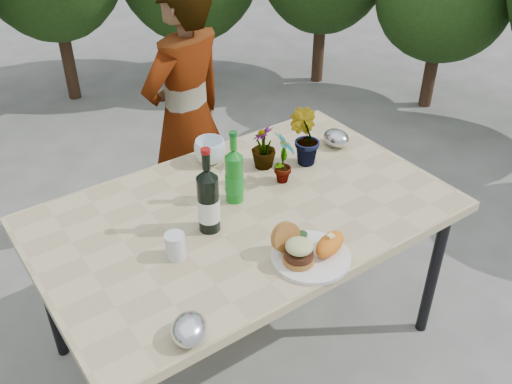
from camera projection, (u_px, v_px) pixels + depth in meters
ground at (246, 339)px, 2.66m from camera, size 80.00×80.00×0.00m
patio_table at (244, 221)px, 2.26m from camera, size 1.60×1.00×0.75m
shrub_hedge at (139, 9)px, 3.23m from camera, size 6.82×5.00×2.06m
dinner_plate at (311, 257)px, 1.99m from camera, size 0.28×0.28×0.01m
burger_stack at (296, 248)px, 1.95m from camera, size 0.11×0.16×0.11m
sweet_potato at (330, 244)px, 1.99m from camera, size 0.17×0.12×0.06m
grilled_veg at (298, 237)px, 2.05m from camera, size 0.08×0.05×0.03m
wine_bottle at (208, 201)px, 2.06m from camera, size 0.08×0.08×0.34m
sparkling_water at (234, 176)px, 2.22m from camera, size 0.07×0.07×0.31m
plastic_cup at (175, 246)px, 1.98m from camera, size 0.07×0.07×0.09m
seedling_left at (283, 158)px, 2.33m from camera, size 0.14×0.15×0.24m
seedling_mid at (304, 137)px, 2.45m from camera, size 0.16×0.17×0.25m
seedling_right at (264, 147)px, 2.44m from camera, size 0.15×0.15×0.20m
blue_bowl at (210, 151)px, 2.50m from camera, size 0.16×0.16×0.11m
foil_packet_left at (189, 329)px, 1.68m from camera, size 0.17×0.17×0.08m
foil_packet_right at (336, 138)px, 2.62m from camera, size 0.11×0.14×0.08m
person at (187, 119)px, 2.90m from camera, size 0.61×0.49×1.47m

